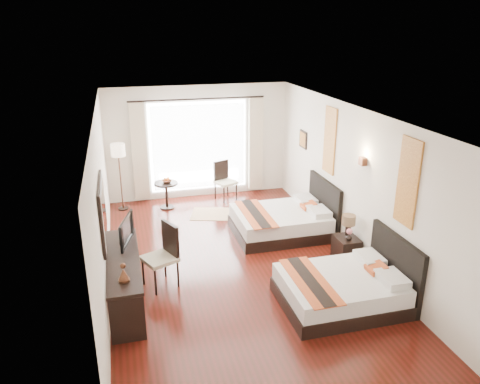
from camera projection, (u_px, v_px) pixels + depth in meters
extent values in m
cube|color=#3A130A|center=(236.00, 263.00, 8.66)|extent=(4.50, 7.50, 0.01)
cube|color=white|center=(235.00, 113.00, 7.70)|extent=(4.50, 7.50, 0.02)
cube|color=silver|center=(352.00, 182.00, 8.71)|extent=(0.01, 7.50, 2.80)
cube|color=silver|center=(102.00, 204.00, 7.64)|extent=(0.01, 7.50, 2.80)
cube|color=silver|center=(198.00, 142.00, 11.58)|extent=(4.50, 0.01, 2.80)
cube|color=silver|center=(325.00, 314.00, 4.77)|extent=(4.50, 0.01, 2.80)
cube|color=white|center=(198.00, 146.00, 11.60)|extent=(2.40, 0.02, 2.20)
cube|color=white|center=(199.00, 147.00, 11.55)|extent=(2.30, 0.02, 2.10)
cube|color=beige|center=(139.00, 152.00, 11.17)|extent=(0.35, 0.14, 2.35)
cube|color=beige|center=(256.00, 144.00, 11.86)|extent=(0.35, 0.14, 2.35)
cube|color=brown|center=(408.00, 182.00, 6.97)|extent=(0.03, 0.50, 1.35)
cube|color=brown|center=(330.00, 141.00, 9.44)|extent=(0.03, 0.50, 1.35)
cube|color=#4B2A1B|center=(363.00, 161.00, 8.14)|extent=(0.10, 0.14, 0.14)
cube|color=black|center=(102.00, 212.00, 6.93)|extent=(0.04, 1.25, 0.95)
cube|color=white|center=(104.00, 212.00, 6.93)|extent=(0.01, 1.12, 0.82)
cube|color=black|center=(339.00, 298.00, 7.37)|extent=(1.82, 1.42, 0.22)
cube|color=silver|center=(340.00, 284.00, 7.29)|extent=(1.76, 1.38, 0.27)
cube|color=black|center=(395.00, 267.00, 7.45)|extent=(0.08, 1.42, 1.07)
cube|color=#A8281B|center=(310.00, 281.00, 7.12)|extent=(0.49, 1.48, 0.02)
cube|color=black|center=(280.00, 229.00, 9.83)|extent=(1.89, 1.48, 0.23)
cube|color=silver|center=(280.00, 218.00, 9.74)|extent=(1.83, 1.44, 0.28)
cube|color=black|center=(324.00, 205.00, 9.91)|extent=(0.08, 1.48, 1.11)
cube|color=#A8281B|center=(256.00, 214.00, 9.56)|extent=(0.51, 1.54, 0.02)
cube|color=black|center=(346.00, 249.00, 8.68)|extent=(0.39, 0.49, 0.47)
cylinder|color=black|center=(348.00, 230.00, 8.60)|extent=(0.10, 0.10, 0.21)
cylinder|color=#463421|center=(349.00, 220.00, 8.54)|extent=(0.25, 0.25, 0.19)
imported|color=black|center=(349.00, 236.00, 8.47)|extent=(0.13, 0.13, 0.12)
cube|color=black|center=(125.00, 279.00, 7.38)|extent=(0.50, 2.20, 0.76)
imported|color=black|center=(122.00, 230.00, 7.68)|extent=(0.31, 0.78, 0.45)
cube|color=beige|center=(160.00, 259.00, 7.76)|extent=(0.66, 0.66, 0.07)
cube|color=black|center=(170.00, 239.00, 7.79)|extent=(0.24, 0.45, 0.56)
cylinder|color=black|center=(123.00, 209.00, 11.16)|extent=(0.24, 0.24, 0.03)
cylinder|color=#4B2A1B|center=(121.00, 181.00, 10.92)|extent=(0.03, 0.03, 1.36)
cylinder|color=#FCE4C5|center=(118.00, 150.00, 10.66)|extent=(0.32, 0.32, 0.28)
cylinder|color=black|center=(167.00, 195.00, 11.13)|extent=(0.56, 0.56, 0.64)
imported|color=#412917|center=(167.00, 182.00, 11.00)|extent=(0.28, 0.28, 0.06)
cube|color=beige|center=(226.00, 182.00, 11.63)|extent=(0.58, 0.58, 0.06)
cube|color=black|center=(221.00, 170.00, 11.69)|extent=(0.41, 0.20, 0.50)
cube|color=tan|center=(217.00, 214.00, 10.87)|extent=(1.33, 1.08, 0.01)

